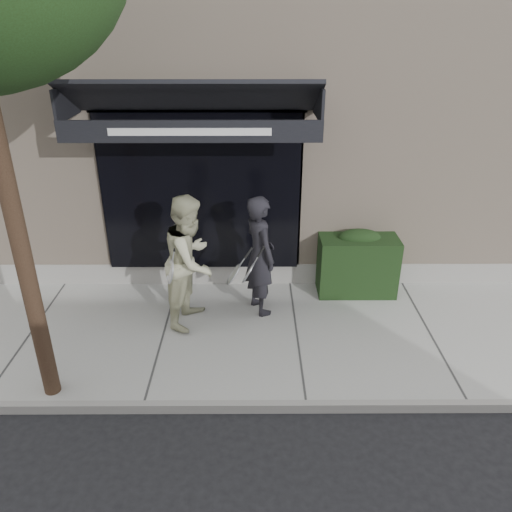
{
  "coord_description": "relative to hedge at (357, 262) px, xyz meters",
  "views": [
    {
      "loc": [
        -0.64,
        -6.27,
        4.42
      ],
      "look_at": [
        -0.61,
        0.6,
        1.1
      ],
      "focal_mm": 35.0,
      "sensor_mm": 36.0,
      "label": 1
    }
  ],
  "objects": [
    {
      "name": "ground",
      "position": [
        -1.1,
        -1.25,
        -0.66
      ],
      "size": [
        80.0,
        80.0,
        0.0
      ],
      "primitive_type": "plane",
      "color": "black",
      "rests_on": "ground"
    },
    {
      "name": "sidewalk",
      "position": [
        -1.1,
        -1.25,
        -0.6
      ],
      "size": [
        20.0,
        3.0,
        0.12
      ],
      "primitive_type": "cube",
      "color": "#A2A39E",
      "rests_on": "ground"
    },
    {
      "name": "curb",
      "position": [
        -1.1,
        -2.8,
        -0.59
      ],
      "size": [
        20.0,
        0.1,
        0.14
      ],
      "primitive_type": "cube",
      "color": "gray",
      "rests_on": "ground"
    },
    {
      "name": "building_facade",
      "position": [
        -1.11,
        3.71,
        2.08
      ],
      "size": [
        14.3,
        8.04,
        5.64
      ],
      "color": "beige",
      "rests_on": "ground"
    },
    {
      "name": "hedge",
      "position": [
        0.0,
        0.0,
        0.0
      ],
      "size": [
        1.3,
        0.7,
        1.14
      ],
      "color": "black",
      "rests_on": "sidewalk"
    },
    {
      "name": "pedestrian_front",
      "position": [
        -1.65,
        -0.61,
        0.42
      ],
      "size": [
        0.85,
        0.92,
        1.93
      ],
      "color": "black",
      "rests_on": "sidewalk"
    },
    {
      "name": "pedestrian_back",
      "position": [
        -2.68,
        -0.89,
        0.48
      ],
      "size": [
        1.02,
        1.17,
        2.03
      ],
      "color": "#B8B893",
      "rests_on": "sidewalk"
    }
  ]
}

